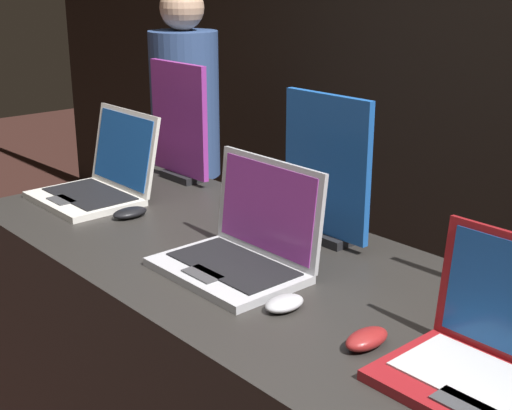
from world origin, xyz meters
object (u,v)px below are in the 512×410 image
object	(u,v)px
laptop_front	(100,179)
mouse_middle	(284,303)
promo_stand_front	(179,125)
laptop_middle	(242,245)
promo_stand_middle	(325,173)
mouse_front	(130,213)
person_bystander	(187,160)
laptop_back	(506,359)
mouse_back	(367,339)

from	to	relation	value
laptop_front	mouse_middle	size ratio (longest dim) A/B	3.49
promo_stand_front	laptop_middle	bearing A→B (deg)	-25.03
promo_stand_middle	mouse_front	bearing A→B (deg)	-150.18
promo_stand_front	promo_stand_middle	xyz separation A→B (m)	(0.73, -0.05, -0.00)
person_bystander	laptop_back	bearing A→B (deg)	-21.65
promo_stand_front	person_bystander	distance (m)	0.84
laptop_back	mouse_middle	bearing A→B (deg)	-171.34
promo_stand_front	laptop_back	xyz separation A→B (m)	(1.44, -0.35, -0.13)
laptop_middle	laptop_back	distance (m)	0.71
laptop_middle	promo_stand_middle	distance (m)	0.31
mouse_front	promo_stand_front	world-z (taller)	promo_stand_front
mouse_middle	promo_stand_front	bearing A→B (deg)	156.51
mouse_front	promo_stand_middle	world-z (taller)	promo_stand_middle
person_bystander	mouse_front	bearing A→B (deg)	-44.12
promo_stand_front	mouse_back	bearing A→B (deg)	-19.07
mouse_front	mouse_back	world-z (taller)	mouse_back
mouse_middle	mouse_front	bearing A→B (deg)	174.39
laptop_front	laptop_middle	distance (m)	0.73
mouse_back	laptop_front	bearing A→B (deg)	175.40
laptop_back	mouse_back	world-z (taller)	laptop_back
laptop_middle	mouse_front	bearing A→B (deg)	-179.52
mouse_front	mouse_back	distance (m)	0.96
promo_stand_front	laptop_front	bearing A→B (deg)	-90.00
laptop_front	laptop_middle	size ratio (longest dim) A/B	0.94
mouse_middle	promo_stand_middle	xyz separation A→B (m)	(-0.23, 0.36, 0.18)
promo_stand_middle	person_bystander	xyz separation A→B (m)	(-1.35, 0.53, -0.32)
laptop_front	mouse_middle	xyz separation A→B (m)	(0.96, -0.10, -0.05)
promo_stand_middle	mouse_back	size ratio (longest dim) A/B	3.74
laptop_back	person_bystander	world-z (taller)	person_bystander
mouse_front	promo_stand_front	xyz separation A→B (m)	(-0.22, 0.35, 0.18)
laptop_back	mouse_back	xyz separation A→B (m)	(-0.25, -0.06, -0.04)
mouse_front	mouse_back	bearing A→B (deg)	-3.81
laptop_middle	laptop_back	size ratio (longest dim) A/B	0.95
laptop_front	person_bystander	bearing A→B (deg)	128.24
laptop_middle	mouse_back	world-z (taller)	laptop_middle
laptop_front	laptop_middle	world-z (taller)	laptop_front
laptop_front	mouse_middle	world-z (taller)	laptop_front
laptop_front	laptop_back	world-z (taller)	laptop_front
mouse_front	person_bystander	world-z (taller)	person_bystander
promo_stand_middle	laptop_back	distance (m)	0.78
promo_stand_front	laptop_back	world-z (taller)	promo_stand_front
laptop_back	mouse_front	bearing A→B (deg)	-180.00
laptop_back	mouse_back	size ratio (longest dim) A/B	3.55
person_bystander	promo_stand_front	bearing A→B (deg)	-37.28
laptop_middle	person_bystander	xyz separation A→B (m)	(-1.35, 0.81, -0.20)
promo_stand_front	laptop_middle	xyz separation A→B (m)	(0.73, -0.34, -0.13)
mouse_front	mouse_back	size ratio (longest dim) A/B	1.03
mouse_front	person_bystander	distance (m)	1.18
mouse_front	mouse_middle	xyz separation A→B (m)	(0.74, -0.07, 0.00)
laptop_front	person_bystander	size ratio (longest dim) A/B	0.21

